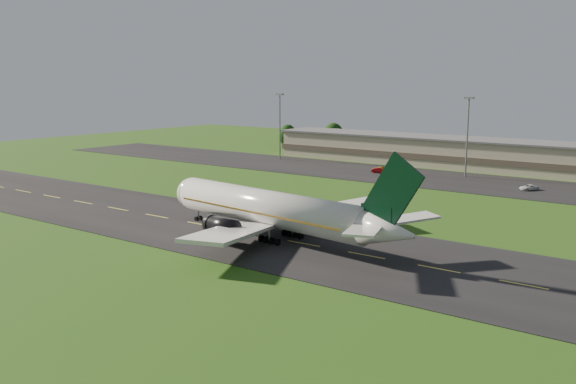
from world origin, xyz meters
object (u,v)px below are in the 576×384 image
Objects in this scene: service_vehicle_c at (529,187)px; service_vehicle_a at (380,169)px; terminal at (493,156)px; service_vehicle_b at (379,170)px; airliner at (271,210)px; light_mast_centre at (468,127)px; light_mast_west at (280,118)px.

service_vehicle_a is at bearing -153.80° from service_vehicle_c.
service_vehicle_b is (-22.11, -23.90, -3.21)m from terminal.
terminal is 32.58m from service_vehicle_c.
airliner reaches higher than service_vehicle_a.
terminal is at bearing 156.40° from service_vehicle_c.
light_mast_centre is (0.15, 80.10, 8.08)m from airliner.
airliner reaches higher than service_vehicle_b.
service_vehicle_b is (-20.71, -7.71, -11.96)m from light_mast_centre.
airliner is 75.35m from service_vehicle_b.
airliner is 12.37× the size of service_vehicle_b.
service_vehicle_a is at bearing -135.91° from terminal.
terminal is 35.02× the size of service_vehicle_b.
service_vehicle_c is at bearing -105.83° from service_vehicle_b.
light_mast_centre is 25.12m from service_vehicle_c.
light_mast_west is at bearing -165.24° from terminal.
service_vehicle_a is (-21.30, 74.14, -3.84)m from airliner.
light_mast_centre is 25.13m from service_vehicle_b.
service_vehicle_a is 0.96× the size of service_vehicle_c.
light_mast_centre is (60.00, 0.00, 0.00)m from light_mast_west.
service_vehicle_c is (40.61, -4.98, -0.11)m from service_vehicle_a.
terminal is 7.13× the size of light_mast_centre.
light_mast_centre reaches higher than terminal.
service_vehicle_b is at bearing -74.18° from service_vehicle_a.
service_vehicle_b is at bearing -11.11° from light_mast_west.
light_mast_west reaches higher than service_vehicle_b.
airliner is 71.91m from service_vehicle_c.
airliner is 77.24m from service_vehicle_a.
light_mast_west is (-59.85, 80.10, 8.08)m from airliner.
airliner is at bearing -175.34° from service_vehicle_b.
light_mast_centre reaches higher than service_vehicle_a.
light_mast_centre is at bearing -176.54° from service_vehicle_c.
airliner is 96.30m from terminal.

